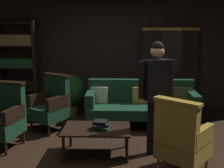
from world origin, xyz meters
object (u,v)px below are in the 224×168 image
folding_screen (170,70)px  bookshelf (18,65)px  book_navy_cloth (100,125)px  book_black_cloth (100,122)px  standing_figure (156,88)px  coffee_table (97,131)px  armchair_wing_left (3,117)px  armchair_gilt_accent (182,139)px  book_green_cloth (100,128)px  potted_plant (71,92)px  velvet_couch (141,102)px  armchair_wing_right (51,104)px

folding_screen → bookshelf: size_ratio=0.93×
folding_screen → book_navy_cloth: folding_screen is taller
book_black_cloth → standing_figure: bearing=8.5°
coffee_table → armchair_wing_left: armchair_wing_left is taller
armchair_gilt_accent → book_black_cloth: (-1.08, 0.50, 0.04)m
book_navy_cloth → coffee_table: bearing=146.6°
book_green_cloth → potted_plant: bearing=112.5°
velvet_couch → armchair_wing_left: (-2.27, -1.11, 0.04)m
armchair_wing_right → standing_figure: (1.83, -0.95, 0.54)m
armchair_gilt_accent → book_black_cloth: 1.19m
bookshelf → potted_plant: size_ratio=2.25×
armchair_wing_left → standing_figure: 2.46m
armchair_wing_left → potted_plant: (0.79, 1.62, 0.04)m
folding_screen → book_black_cloth: size_ratio=9.93×
coffee_table → potted_plant: bearing=111.4°
book_navy_cloth → bookshelf: bearing=133.2°
armchair_wing_left → book_navy_cloth: armchair_wing_left is taller
book_navy_cloth → book_black_cloth: bearing=90.0°
armchair_wing_left → armchair_wing_right: size_ratio=1.00×
book_green_cloth → book_navy_cloth: 0.04m
bookshelf → armchair_wing_right: bookshelf is taller
coffee_table → standing_figure: 1.10m
book_green_cloth → book_black_cloth: (0.00, 0.00, 0.09)m
book_green_cloth → book_navy_cloth: (0.00, 0.00, 0.04)m
coffee_table → book_black_cloth: bearing=-33.4°
bookshelf → armchair_gilt_accent: bookshelf is taller
armchair_wing_left → potted_plant: 1.80m
armchair_gilt_accent → armchair_wing_left: 2.78m
folding_screen → potted_plant: folding_screen is taller
book_green_cloth → velvet_couch: bearing=63.6°
armchair_wing_right → standing_figure: size_ratio=0.61×
velvet_couch → book_navy_cloth: velvet_couch is taller
armchair_gilt_accent → velvet_couch: bearing=101.5°
folding_screen → armchair_wing_right: 2.67m
armchair_wing_right → potted_plant: bearing=75.6°
book_navy_cloth → armchair_wing_left: bearing=169.5°
armchair_gilt_accent → coffee_table: bearing=154.6°
velvet_couch → coffee_table: bearing=-119.0°
standing_figure → armchair_gilt_accent: bearing=-67.1°
armchair_gilt_accent → bookshelf: bearing=139.4°
velvet_couch → potted_plant: 1.58m
folding_screen → potted_plant: bearing=-173.0°
standing_figure → potted_plant: size_ratio=1.86×
armchair_wing_left → book_black_cloth: size_ratio=5.44×
velvet_couch → armchair_gilt_accent: size_ratio=2.04×
coffee_table → armchair_gilt_accent: size_ratio=0.96×
potted_plant → book_navy_cloth: bearing=-67.5°
velvet_couch → armchair_wing_left: size_ratio=2.04×
folding_screen → armchair_wing_left: (-2.95, -1.89, -0.50)m
coffee_table → potted_plant: size_ratio=1.10×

